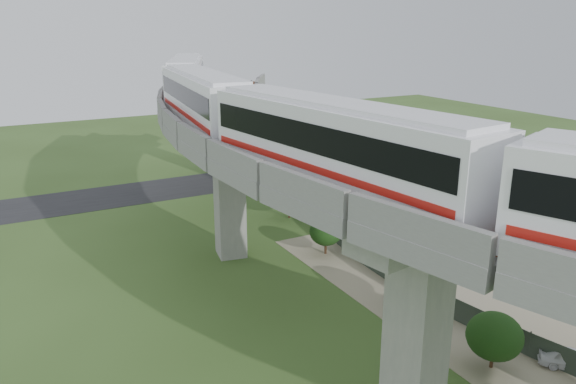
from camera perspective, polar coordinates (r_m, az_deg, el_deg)
name	(u,v)px	position (r m, az deg, el deg)	size (l,w,h in m)	color
ground	(285,317)	(34.68, -0.32, -12.60)	(160.00, 160.00, 0.00)	#375120
dirt_lot	(478,281)	(41.15, 18.73, -8.55)	(18.00, 26.00, 0.04)	gray
asphalt_road	(151,191)	(60.82, -13.78, 0.11)	(60.00, 8.00, 0.03)	#232326
viaduct	(342,164)	(33.16, 5.52, 2.81)	(19.58, 73.98, 11.40)	#99968E
metro_train	(296,115)	(30.12, 0.86, 7.78)	(11.05, 61.34, 3.64)	white
fence	(411,273)	(39.37, 12.42, -8.03)	(3.87, 38.73, 1.50)	#2D382D
tree_0	(285,173)	(59.19, -0.34, 1.91)	(2.39, 2.39, 2.79)	#382314
tree_1	(289,192)	(50.29, 0.12, 0.03)	(3.08, 3.08, 3.79)	#382314
tree_2	(326,232)	(42.74, 3.87, -4.03)	(2.51, 2.51, 2.91)	#382314
tree_3	(409,278)	(35.35, 12.24, -8.54)	(2.25, 2.25, 3.09)	#382314
tree_4	(495,336)	(31.12, 20.24, -13.58)	(2.85, 2.85, 3.05)	#382314
car_white	(571,358)	(33.29, 26.79, -14.84)	(1.25, 3.12, 1.06)	white
car_red	(567,271)	(43.77, 26.45, -7.17)	(1.08, 3.10, 1.02)	#A5220F
car_dark	(472,257)	(43.44, 18.23, -6.32)	(1.52, 3.73, 1.08)	black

